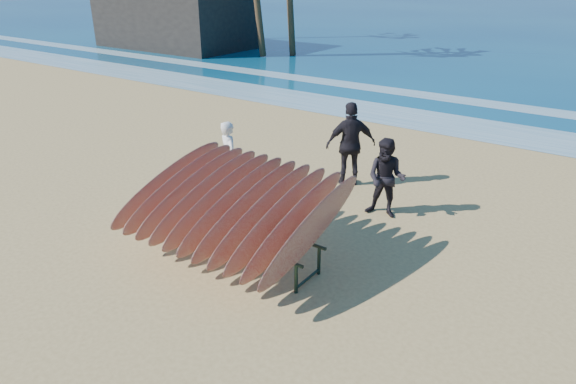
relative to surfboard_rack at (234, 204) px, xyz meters
The scene contains 8 objects.
ground 1.08m from the surfboard_rack, 24.33° to the left, with size 120.00×120.00×0.00m, color tan.
foam_near 10.24m from the surfboard_rack, 87.73° to the left, with size 160.00×160.00×0.00m, color white.
foam_far 13.72m from the surfboard_rack, 88.31° to the left, with size 160.00×160.00×0.00m, color white.
surfboard_rack is the anchor object (origin of this frame).
person_white 2.83m from the surfboard_rack, 132.91° to the left, with size 0.59×0.38×1.61m, color white.
person_dark_a 3.23m from the surfboard_rack, 64.47° to the left, with size 0.78×0.61×1.61m, color black.
person_dark_b 3.95m from the surfboard_rack, 89.69° to the left, with size 1.12×0.47×1.92m, color black.
building 26.76m from the surfboard_rack, 138.69° to the left, with size 9.43×5.24×4.19m, color #2D2823.
Camera 1 is at (4.79, -5.97, 4.56)m, focal length 32.00 mm.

